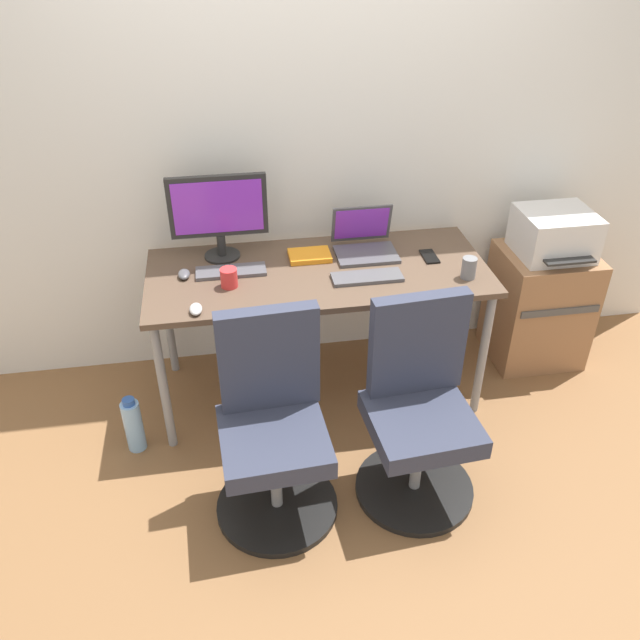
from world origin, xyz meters
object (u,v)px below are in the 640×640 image
object	(u,v)px
open_laptop	(364,242)
coffee_mug	(229,278)
office_chair_left	(273,428)
desktop_monitor	(218,211)
office_chair_right	(418,412)
water_bottle_on_floor	(133,425)
printer	(554,233)
side_cabinet	(538,305)

from	to	relation	value
open_laptop	coffee_mug	bearing A→B (deg)	-160.82
office_chair_left	coffee_mug	world-z (taller)	office_chair_left
desktop_monitor	open_laptop	xyz separation A→B (m)	(0.72, -0.06, -0.20)
coffee_mug	office_chair_right	bearing A→B (deg)	-40.31
desktop_monitor	water_bottle_on_floor	bearing A→B (deg)	-134.01
office_chair_left	printer	world-z (taller)	office_chair_left
side_cabinet	office_chair_right	bearing A→B (deg)	-138.62
open_laptop	office_chair_right	bearing A→B (deg)	-86.36
desktop_monitor	coffee_mug	xyz separation A→B (m)	(0.02, -0.30, -0.20)
office_chair_left	open_laptop	size ratio (longest dim) A/B	3.03
office_chair_right	printer	bearing A→B (deg)	41.34
office_chair_right	coffee_mug	world-z (taller)	office_chair_right
printer	coffee_mug	bearing A→B (deg)	-173.08
office_chair_right	water_bottle_on_floor	xyz separation A→B (m)	(-1.28, 0.43, -0.28)
open_laptop	coffee_mug	distance (m)	0.74
office_chair_left	desktop_monitor	distance (m)	1.12
printer	water_bottle_on_floor	distance (m)	2.38
open_laptop	coffee_mug	xyz separation A→B (m)	(-0.70, -0.24, -0.01)
office_chair_left	water_bottle_on_floor	distance (m)	0.82
printer	coffee_mug	xyz separation A→B (m)	(-1.73, -0.21, 0.01)
office_chair_right	open_laptop	distance (m)	0.97
office_chair_left	office_chair_right	size ratio (longest dim) A/B	1.00
office_chair_right	side_cabinet	size ratio (longest dim) A/B	1.41
desktop_monitor	open_laptop	bearing A→B (deg)	-4.59
office_chair_left	office_chair_right	bearing A→B (deg)	-0.01
printer	coffee_mug	distance (m)	1.74
office_chair_left	office_chair_right	distance (m)	0.63
office_chair_right	printer	world-z (taller)	office_chair_right
open_laptop	coffee_mug	size ratio (longest dim) A/B	3.37
printer	desktop_monitor	bearing A→B (deg)	176.97
office_chair_left	office_chair_right	xyz separation A→B (m)	(0.63, -0.00, 0.00)
office_chair_left	water_bottle_on_floor	size ratio (longest dim) A/B	3.03
desktop_monitor	coffee_mug	world-z (taller)	desktop_monitor
desktop_monitor	side_cabinet	bearing A→B (deg)	-3.00
side_cabinet	desktop_monitor	distance (m)	1.88
water_bottle_on_floor	side_cabinet	bearing A→B (deg)	10.72
printer	office_chair_right	bearing A→B (deg)	-138.66
printer	water_bottle_on_floor	world-z (taller)	printer
office_chair_right	open_laptop	xyz separation A→B (m)	(-0.06, 0.89, 0.38)
office_chair_left	open_laptop	distance (m)	1.13
office_chair_left	side_cabinet	distance (m)	1.82
open_laptop	printer	bearing A→B (deg)	-1.93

